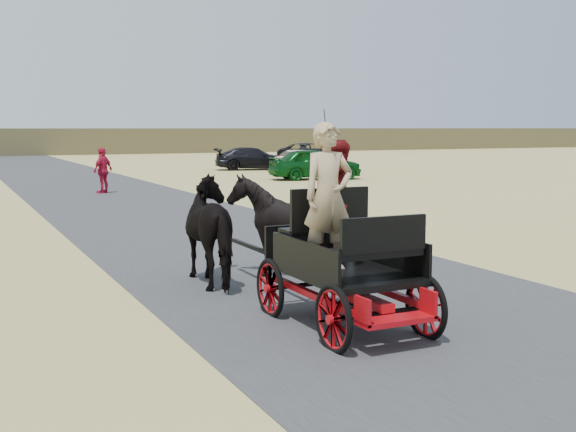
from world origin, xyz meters
name	(u,v)px	position (x,y,z in m)	size (l,w,h in m)	color
ground	(380,304)	(0.00, 0.00, 0.00)	(140.00, 140.00, 0.00)	tan
road	(380,304)	(0.00, 0.00, 0.01)	(6.00, 140.00, 0.01)	#38383A
ridge_far	(8,142)	(0.00, 62.00, 1.20)	(140.00, 6.00, 2.40)	brown
carriage	(344,297)	(-1.01, -0.72, 0.36)	(1.30, 2.40, 0.72)	black
horse_left	(218,230)	(-1.56, 2.28, 0.85)	(0.91, 2.01, 1.70)	black
horse_right	(281,226)	(-0.46, 2.28, 0.85)	(1.37, 1.54, 1.70)	black
driver_man	(328,197)	(-1.21, -0.67, 1.62)	(0.66, 0.43, 1.80)	tan
passenger_woman	(341,200)	(-0.71, -0.12, 1.51)	(0.77, 0.60, 1.58)	#660C0F
pedestrian	(103,170)	(0.00, 19.09, 0.86)	(1.01, 0.42, 1.73)	#BA1535
car_a	(315,164)	(10.62, 22.21, 0.75)	(1.77, 4.39, 1.50)	#0C4C19
car_b	(303,161)	(12.79, 27.73, 0.61)	(1.29, 3.71, 1.22)	brown
car_c	(253,159)	(11.06, 30.83, 0.66)	(1.84, 4.52, 1.31)	black
car_d	(307,153)	(17.98, 37.47, 0.69)	(2.30, 4.99, 1.39)	black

